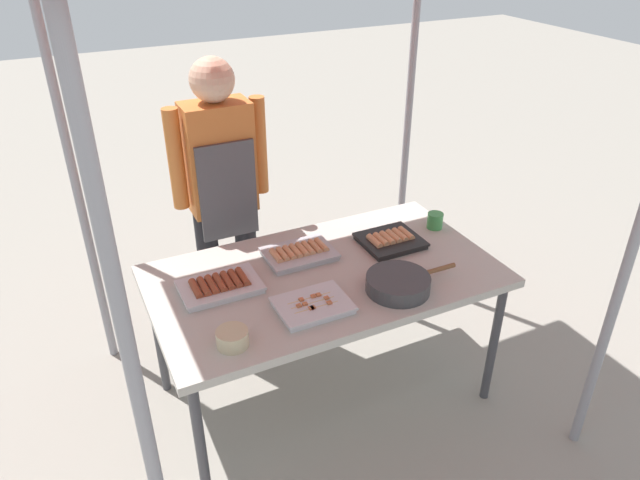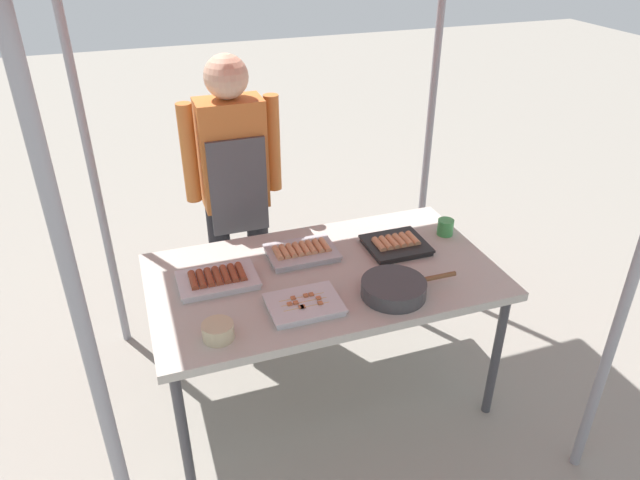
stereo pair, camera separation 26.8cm
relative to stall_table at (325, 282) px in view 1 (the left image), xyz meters
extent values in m
plane|color=gray|center=(0.00, 0.00, -0.70)|extent=(18.00, 18.00, 0.00)
cube|color=#B7B2A8|center=(0.00, 0.00, 0.03)|extent=(1.60, 0.90, 0.04)
cylinder|color=#3F3F44|center=(-0.74, -0.39, -0.34)|extent=(0.04, 0.04, 0.71)
cylinder|color=#3F3F44|center=(0.74, -0.39, -0.34)|extent=(0.04, 0.04, 0.71)
cylinder|color=#3F3F44|center=(-0.74, 0.39, -0.34)|extent=(0.04, 0.04, 0.71)
cylinder|color=#3F3F44|center=(0.74, 0.39, -0.34)|extent=(0.04, 0.04, 0.71)
cylinder|color=gray|center=(-0.95, -0.80, 0.38)|extent=(0.04, 0.04, 2.16)
cylinder|color=gray|center=(0.95, -0.80, 0.38)|extent=(0.04, 0.04, 2.16)
cylinder|color=gray|center=(-0.95, 0.80, 0.38)|extent=(0.04, 0.04, 2.16)
cylinder|color=gray|center=(0.95, 0.80, 0.38)|extent=(0.04, 0.04, 2.16)
cube|color=silver|center=(-0.48, 0.08, 0.06)|extent=(0.34, 0.22, 0.02)
cube|color=silver|center=(-0.48, 0.08, 0.08)|extent=(0.35, 0.23, 0.01)
cylinder|color=brown|center=(-0.59, 0.08, 0.09)|extent=(0.03, 0.14, 0.03)
cylinder|color=brown|center=(-0.55, 0.08, 0.09)|extent=(0.03, 0.14, 0.03)
cylinder|color=brown|center=(-0.51, 0.08, 0.09)|extent=(0.03, 0.14, 0.03)
cylinder|color=brown|center=(-0.48, 0.08, 0.09)|extent=(0.03, 0.14, 0.03)
cylinder|color=brown|center=(-0.44, 0.08, 0.09)|extent=(0.03, 0.14, 0.03)
cylinder|color=brown|center=(-0.41, 0.08, 0.09)|extent=(0.03, 0.14, 0.03)
cylinder|color=brown|center=(-0.37, 0.08, 0.09)|extent=(0.03, 0.14, 0.03)
cube|color=silver|center=(-0.17, -0.23, 0.06)|extent=(0.30, 0.22, 0.02)
cube|color=silver|center=(-0.17, -0.23, 0.08)|extent=(0.31, 0.24, 0.01)
cylinder|color=tan|center=(-0.17, -0.26, 0.08)|extent=(0.20, 0.01, 0.01)
cube|color=#B7663D|center=(-0.11, -0.26, 0.08)|extent=(0.02, 0.02, 0.02)
cube|color=#B7663D|center=(-0.19, -0.26, 0.08)|extent=(0.02, 0.02, 0.02)
cube|color=#B7663D|center=(-0.18, -0.26, 0.08)|extent=(0.02, 0.02, 0.02)
cylinder|color=tan|center=(-0.17, -0.23, 0.08)|extent=(0.20, 0.01, 0.01)
cube|color=#B7663D|center=(-0.20, -0.23, 0.08)|extent=(0.02, 0.02, 0.02)
cube|color=#B7663D|center=(-0.10, -0.23, 0.08)|extent=(0.02, 0.02, 0.02)
cube|color=#B7663D|center=(-0.23, -0.23, 0.08)|extent=(0.02, 0.02, 0.02)
cylinder|color=tan|center=(-0.17, -0.19, 0.08)|extent=(0.20, 0.01, 0.01)
cube|color=#B7663D|center=(-0.20, -0.19, 0.08)|extent=(0.02, 0.02, 0.02)
cube|color=#B7663D|center=(-0.15, -0.19, 0.08)|extent=(0.02, 0.02, 0.02)
cube|color=#B7663D|center=(-0.12, -0.19, 0.08)|extent=(0.02, 0.02, 0.02)
cube|color=#ADADB2|center=(-0.05, 0.18, 0.06)|extent=(0.32, 0.23, 0.02)
cube|color=#ADADB2|center=(-0.05, 0.18, 0.08)|extent=(0.33, 0.24, 0.01)
cylinder|color=tan|center=(-0.17, 0.18, 0.09)|extent=(0.03, 0.12, 0.03)
cylinder|color=tan|center=(-0.13, 0.18, 0.09)|extent=(0.03, 0.12, 0.03)
cylinder|color=tan|center=(-0.10, 0.18, 0.09)|extent=(0.03, 0.12, 0.03)
cylinder|color=tan|center=(-0.07, 0.18, 0.09)|extent=(0.03, 0.12, 0.03)
cylinder|color=tan|center=(-0.03, 0.18, 0.09)|extent=(0.03, 0.12, 0.03)
cylinder|color=tan|center=(0.00, 0.18, 0.09)|extent=(0.03, 0.12, 0.03)
cylinder|color=tan|center=(0.04, 0.18, 0.09)|extent=(0.03, 0.12, 0.03)
cylinder|color=tan|center=(0.07, 0.18, 0.09)|extent=(0.03, 0.12, 0.03)
cube|color=black|center=(0.41, 0.10, 0.06)|extent=(0.28, 0.26, 0.02)
cube|color=black|center=(0.41, 0.10, 0.08)|extent=(0.29, 0.27, 0.01)
cylinder|color=tan|center=(0.32, 0.10, 0.09)|extent=(0.03, 0.11, 0.03)
cylinder|color=tan|center=(0.36, 0.10, 0.09)|extent=(0.03, 0.11, 0.03)
cylinder|color=tan|center=(0.40, 0.10, 0.09)|extent=(0.03, 0.11, 0.03)
cylinder|color=tan|center=(0.43, 0.10, 0.09)|extent=(0.03, 0.11, 0.03)
cylinder|color=tan|center=(0.47, 0.10, 0.09)|extent=(0.03, 0.11, 0.03)
cylinder|color=tan|center=(0.51, 0.10, 0.09)|extent=(0.03, 0.11, 0.03)
cylinder|color=#38383A|center=(0.23, -0.27, 0.09)|extent=(0.29, 0.29, 0.07)
cylinder|color=brown|center=(0.45, -0.27, 0.10)|extent=(0.16, 0.02, 0.02)
cylinder|color=#386B33|center=(0.23, -0.27, 0.11)|extent=(0.26, 0.26, 0.01)
cylinder|color=#BFB28C|center=(-0.55, -0.30, 0.09)|extent=(0.13, 0.13, 0.07)
cylinder|color=#3F994C|center=(0.72, 0.14, 0.09)|extent=(0.08, 0.08, 0.08)
cylinder|color=black|center=(-0.36, 0.71, -0.29)|extent=(0.12, 0.12, 0.82)
cylinder|color=black|center=(-0.14, 0.71, -0.29)|extent=(0.12, 0.12, 0.82)
cube|color=#CC7233|center=(-0.25, 0.71, 0.41)|extent=(0.34, 0.20, 0.58)
cube|color=#4C4C51|center=(-0.25, 0.60, 0.26)|extent=(0.30, 0.02, 0.52)
cylinder|color=#CC7233|center=(-0.47, 0.71, 0.44)|extent=(0.08, 0.08, 0.52)
cylinder|color=#CC7233|center=(-0.03, 0.71, 0.44)|extent=(0.08, 0.08, 0.52)
sphere|color=#D8B293|center=(-0.25, 0.71, 0.81)|extent=(0.22, 0.22, 0.22)
camera|label=1|loc=(-1.01, -2.04, 1.54)|focal=32.93mm
camera|label=2|loc=(-0.76, -2.15, 1.54)|focal=32.93mm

